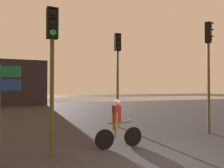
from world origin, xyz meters
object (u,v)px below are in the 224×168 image
traffic_light_center (118,62)px  cyclist (117,123)px  traffic_light_near_right (208,57)px  traffic_light_near_left (52,53)px

traffic_light_center → cyclist: bearing=67.7°
traffic_light_near_right → cyclist: (-4.69, -0.71, -2.57)m
traffic_light_near_right → cyclist: 5.39m
traffic_light_near_left → traffic_light_near_right: bearing=-176.4°
traffic_light_near_right → traffic_light_center: bearing=-80.8°
traffic_light_center → traffic_light_near_right: traffic_light_near_right is taller
traffic_light_center → traffic_light_near_left: (-3.73, -3.92, -0.33)m
traffic_light_center → traffic_light_near_right: bearing=136.3°
cyclist → traffic_light_near_right: bearing=96.1°
traffic_light_center → traffic_light_near_left: traffic_light_center is taller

